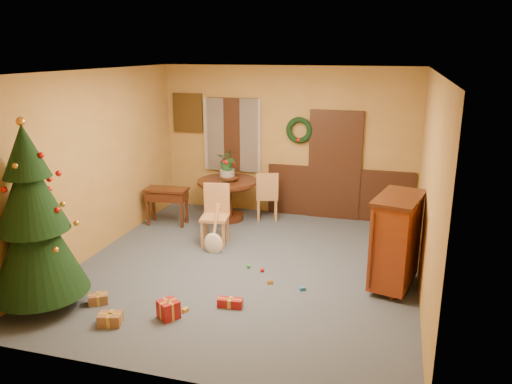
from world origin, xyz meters
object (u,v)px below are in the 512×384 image
(writing_desk, at_px, (167,197))
(chair_near, at_px, (216,212))
(dining_table, at_px, (228,192))
(christmas_tree, at_px, (34,222))
(sideboard, at_px, (396,239))

(writing_desk, bearing_deg, chair_near, -27.68)
(dining_table, relative_size, writing_desk, 1.41)
(christmas_tree, bearing_deg, dining_table, 73.47)
(christmas_tree, height_order, sideboard, christmas_tree)
(sideboard, bearing_deg, christmas_tree, -157.01)
(chair_near, bearing_deg, christmas_tree, -116.85)
(writing_desk, relative_size, sideboard, 0.62)
(chair_near, relative_size, sideboard, 0.78)
(dining_table, xyz_separation_m, writing_desk, (-1.00, -0.57, -0.02))
(christmas_tree, height_order, writing_desk, christmas_tree)
(dining_table, distance_m, writing_desk, 1.15)
(writing_desk, height_order, sideboard, sideboard)
(writing_desk, xyz_separation_m, sideboard, (4.15, -1.50, 0.18))
(sideboard, bearing_deg, writing_desk, 160.17)
(dining_table, distance_m, christmas_tree, 4.10)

